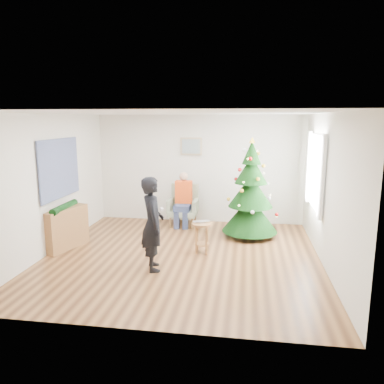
% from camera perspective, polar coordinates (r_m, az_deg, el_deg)
% --- Properties ---
extents(floor, '(5.00, 5.00, 0.00)m').
position_cam_1_polar(floor, '(7.02, -1.55, -9.77)').
color(floor, brown).
rests_on(floor, ground).
extents(ceiling, '(5.00, 5.00, 0.00)m').
position_cam_1_polar(ceiling, '(6.56, -1.68, 11.97)').
color(ceiling, white).
rests_on(ceiling, wall_back).
extents(wall_back, '(5.00, 0.00, 5.00)m').
position_cam_1_polar(wall_back, '(9.11, 1.15, 3.52)').
color(wall_back, silver).
rests_on(wall_back, floor).
extents(wall_front, '(5.00, 0.00, 5.00)m').
position_cam_1_polar(wall_front, '(4.29, -7.49, -5.20)').
color(wall_front, silver).
rests_on(wall_front, floor).
extents(wall_left, '(0.00, 5.00, 5.00)m').
position_cam_1_polar(wall_left, '(7.52, -20.73, 1.19)').
color(wall_left, silver).
rests_on(wall_left, floor).
extents(wall_right, '(0.00, 5.00, 5.00)m').
position_cam_1_polar(wall_right, '(6.70, 19.93, 0.12)').
color(wall_right, silver).
rests_on(wall_right, floor).
extents(window_panel, '(0.04, 1.30, 1.40)m').
position_cam_1_polar(window_panel, '(7.64, 18.36, 3.01)').
color(window_panel, white).
rests_on(window_panel, wall_right).
extents(curtains, '(0.05, 1.75, 1.50)m').
position_cam_1_polar(curtains, '(7.63, 18.14, 3.02)').
color(curtains, white).
rests_on(curtains, wall_right).
extents(christmas_tree, '(1.18, 1.18, 2.14)m').
position_cam_1_polar(christmas_tree, '(8.03, 8.92, -0.08)').
color(christmas_tree, '#3F2816').
rests_on(christmas_tree, floor).
extents(stool, '(0.39, 0.39, 0.58)m').
position_cam_1_polar(stool, '(7.11, 1.52, -6.94)').
color(stool, brown).
rests_on(stool, floor).
extents(laptop, '(0.38, 0.32, 0.03)m').
position_cam_1_polar(laptop, '(7.02, 1.53, -4.63)').
color(laptop, silver).
rests_on(laptop, stool).
extents(armchair, '(0.71, 0.64, 0.97)m').
position_cam_1_polar(armchair, '(8.91, -1.32, -2.86)').
color(armchair, gray).
rests_on(armchair, floor).
extents(seated_person, '(0.39, 0.56, 1.27)m').
position_cam_1_polar(seated_person, '(8.80, -1.39, -1.09)').
color(seated_person, navy).
rests_on(seated_person, armchair).
extents(standing_man, '(0.56, 0.67, 1.58)m').
position_cam_1_polar(standing_man, '(6.25, -6.03, -4.84)').
color(standing_man, black).
rests_on(standing_man, floor).
extents(game_controller, '(0.08, 0.13, 0.04)m').
position_cam_1_polar(game_controller, '(6.11, -4.62, -2.62)').
color(game_controller, white).
rests_on(game_controller, standing_man).
extents(console, '(0.57, 1.04, 0.80)m').
position_cam_1_polar(console, '(7.74, -18.71, -5.24)').
color(console, brown).
rests_on(console, floor).
extents(garland, '(0.14, 0.90, 0.14)m').
position_cam_1_polar(garland, '(7.64, -18.91, -2.22)').
color(garland, black).
rests_on(garland, console).
extents(tapestry, '(0.03, 1.50, 1.15)m').
position_cam_1_polar(tapestry, '(7.72, -19.52, 3.40)').
color(tapestry, black).
rests_on(tapestry, wall_left).
extents(framed_picture, '(0.52, 0.05, 0.42)m').
position_cam_1_polar(framed_picture, '(9.05, -0.13, 6.97)').
color(framed_picture, tan).
rests_on(framed_picture, wall_back).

